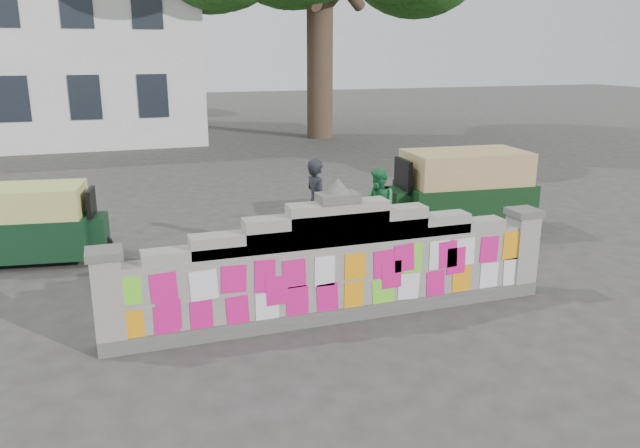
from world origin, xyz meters
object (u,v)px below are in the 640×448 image
object	(u,v)px
pedestrian	(379,206)
rickshaw_left	(31,223)
cyclist_rider	(316,216)
cyclist_bike	(316,233)
rickshaw_right	(461,191)

from	to	relation	value
pedestrian	rickshaw_left	size ratio (longest dim) A/B	0.58
cyclist_rider	pedestrian	distance (m)	1.50
cyclist_rider	rickshaw_left	bearing A→B (deg)	66.42
cyclist_bike	rickshaw_left	world-z (taller)	rickshaw_left
rickshaw_left	cyclist_bike	bearing A→B (deg)	-8.10
pedestrian	rickshaw_right	bearing A→B (deg)	87.02
cyclist_rider	pedestrian	size ratio (longest dim) A/B	1.06
pedestrian	rickshaw_left	distance (m)	6.33
cyclist_bike	cyclist_rider	size ratio (longest dim) A/B	1.12
cyclist_bike	pedestrian	xyz separation A→B (m)	(1.43, 0.45, 0.28)
rickshaw_left	pedestrian	bearing A→B (deg)	-0.44
cyclist_bike	rickshaw_left	bearing A→B (deg)	66.42
pedestrian	rickshaw_left	bearing A→B (deg)	-106.77
cyclist_rider	rickshaw_right	world-z (taller)	rickshaw_right
cyclist_rider	pedestrian	world-z (taller)	cyclist_rider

